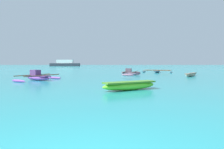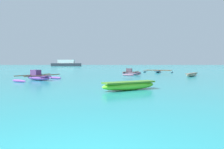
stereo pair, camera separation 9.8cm
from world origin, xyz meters
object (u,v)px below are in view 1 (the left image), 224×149
moored_boat_3 (157,71)px  moored_boat_4 (191,74)px  moored_boat_1 (131,73)px  distant_ferry (65,64)px  moored_boat_2 (130,85)px  moored_boat_0 (38,77)px

moored_boat_3 → moored_boat_4: bearing=-145.4°
moored_boat_1 → distant_ferry: bearing=127.3°
moored_boat_2 → moored_boat_4: 13.30m
moored_boat_0 → moored_boat_4: bearing=49.1°
moored_boat_0 → distant_ferry: size_ratio=0.35×
moored_boat_4 → moored_boat_3: bearing=50.7°
moored_boat_1 → distant_ferry: size_ratio=0.36×
moored_boat_1 → moored_boat_4: bearing=-4.5°
moored_boat_3 → moored_boat_4: size_ratio=1.62×
moored_boat_0 → distant_ferry: (-12.33, 64.18, 0.77)m
moored_boat_0 → moored_boat_2: bearing=-8.2°
moored_boat_3 → distant_ferry: distant_ferry is taller
moored_boat_0 → moored_boat_2: (7.24, -5.99, -0.03)m
moored_boat_3 → distant_ferry: size_ratio=0.40×
distant_ferry → moored_boat_0: bearing=-79.1°
moored_boat_0 → distant_ferry: 65.36m
moored_boat_2 → moored_boat_3: bearing=44.7°
moored_boat_4 → moored_boat_2: bearing=-177.3°
moored_boat_2 → moored_boat_4: moored_boat_2 is taller
moored_boat_2 → moored_boat_1: bearing=56.2°
moored_boat_3 → moored_boat_2: bearing=-175.2°
moored_boat_1 → moored_boat_2: bearing=-78.9°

